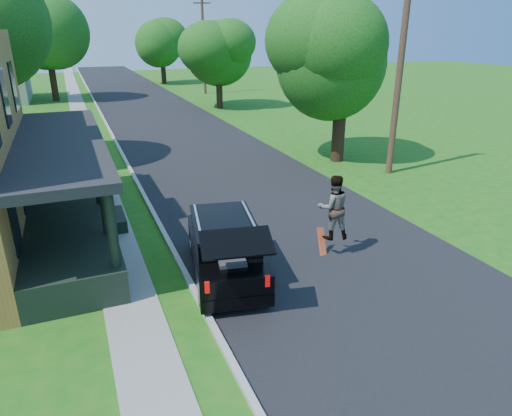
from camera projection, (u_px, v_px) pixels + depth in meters
name	position (u px, v px, depth m)	size (l,w,h in m)	color
ground	(351.00, 279.00, 12.12)	(140.00, 140.00, 0.00)	#156414
street	(178.00, 133.00, 29.36)	(8.00, 120.00, 0.02)	black
curb	(113.00, 138.00, 27.93)	(0.15, 120.00, 0.12)	#A7A6A1
sidewalk	(87.00, 140.00, 27.39)	(1.30, 120.00, 0.03)	gray
black_suv	(225.00, 248.00, 12.06)	(2.44, 4.67, 2.07)	black
skateboarder	(333.00, 207.00, 12.96)	(1.06, 0.91, 1.90)	black
skateboard	(322.00, 242.00, 13.43)	(0.30, 0.45, 0.78)	#C63C11
tree_left_far	(45.00, 31.00, 40.29)	(8.02, 7.81, 9.37)	black
tree_right_near	(343.00, 49.00, 21.18)	(6.55, 6.66, 8.38)	black
tree_right_mid	(217.00, 44.00, 36.58)	(6.67, 6.43, 7.88)	black
tree_right_far	(161.00, 39.00, 54.07)	(6.93, 6.62, 8.01)	black
utility_pole_near	(401.00, 64.00, 19.37)	(1.76, 0.30, 9.37)	#4A2E22
utility_pole_far	(204.00, 45.00, 45.37)	(1.61, 0.58, 9.19)	#4A2E22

